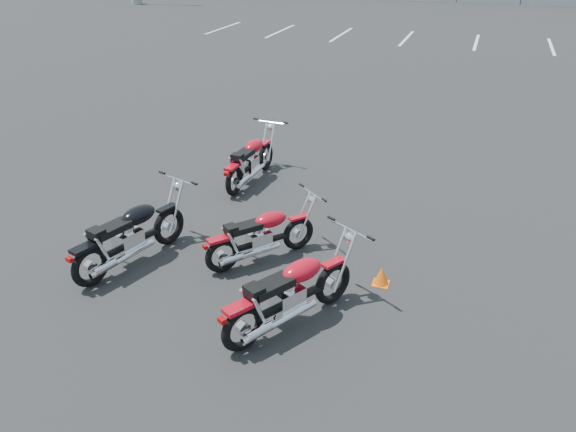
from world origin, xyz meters
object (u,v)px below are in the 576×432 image
(motorcycle_front_red, at_px, (251,160))
(motorcycle_rear_red, at_px, (261,236))
(motorcycle_second_black, at_px, (131,235))
(motorcycle_third_red, at_px, (291,293))

(motorcycle_front_red, bearing_deg, motorcycle_rear_red, -64.23)
(motorcycle_front_red, height_order, motorcycle_rear_red, motorcycle_front_red)
(motorcycle_front_red, bearing_deg, motorcycle_second_black, -97.97)
(motorcycle_second_black, relative_size, motorcycle_rear_red, 1.27)
(motorcycle_second_black, distance_m, motorcycle_rear_red, 1.87)
(motorcycle_third_red, bearing_deg, motorcycle_second_black, 167.23)
(motorcycle_front_red, xyz_separation_m, motorcycle_second_black, (-0.46, -3.32, 0.03))
(motorcycle_front_red, relative_size, motorcycle_third_red, 1.00)
(motorcycle_third_red, bearing_deg, motorcycle_rear_red, 124.81)
(motorcycle_front_red, xyz_separation_m, motorcycle_rear_red, (1.26, -2.62, -0.03))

